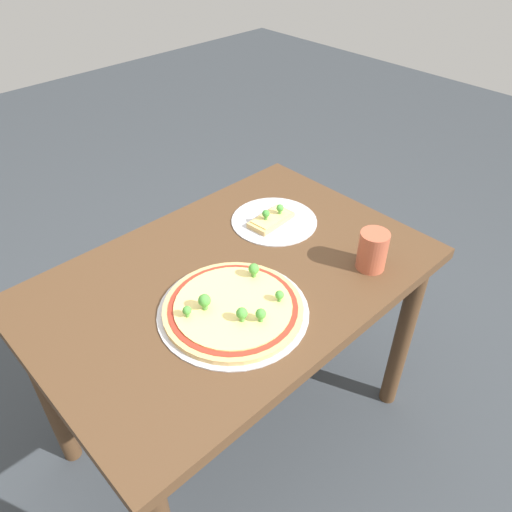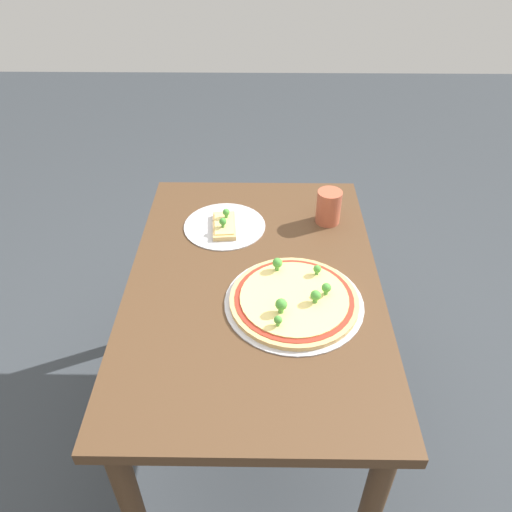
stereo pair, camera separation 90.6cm
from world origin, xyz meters
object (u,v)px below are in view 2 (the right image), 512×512
at_px(pizza_tray_whole, 294,300).
at_px(pizza_tray_slice, 224,225).
at_px(drinking_cup, 329,207).
at_px(dining_table, 254,306).

relative_size(pizza_tray_whole, pizza_tray_slice, 1.42).
bearing_deg(pizza_tray_whole, drinking_cup, 161.81).
height_order(dining_table, drinking_cup, drinking_cup).
height_order(dining_table, pizza_tray_slice, pizza_tray_slice).
xyz_separation_m(pizza_tray_slice, drinking_cup, (-0.04, 0.35, 0.05)).
height_order(pizza_tray_whole, pizza_tray_slice, pizza_tray_whole).
xyz_separation_m(dining_table, drinking_cup, (-0.31, 0.25, 0.17)).
bearing_deg(dining_table, pizza_tray_slice, -158.75).
relative_size(dining_table, pizza_tray_whole, 2.87).
xyz_separation_m(pizza_tray_whole, pizza_tray_slice, (-0.36, -0.22, -0.00)).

